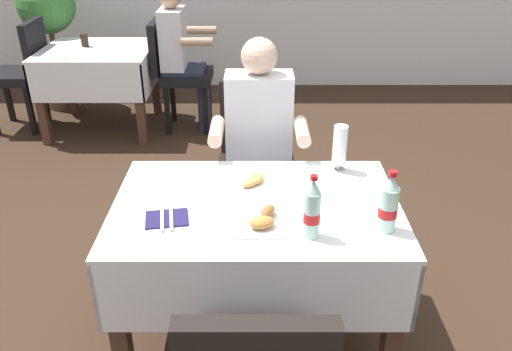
{
  "coord_description": "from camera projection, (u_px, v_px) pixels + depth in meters",
  "views": [
    {
      "loc": [
        -0.05,
        -1.92,
        1.87
      ],
      "look_at": [
        -0.05,
        0.06,
        0.81
      ],
      "focal_mm": 36.32,
      "sensor_mm": 36.0,
      "label": 1
    }
  ],
  "objects": [
    {
      "name": "seated_diner_far",
      "position": [
        259.0,
        141.0,
        2.81
      ],
      "size": [
        0.5,
        0.46,
        1.26
      ],
      "color": "#282D42",
      "rests_on": "ground"
    },
    {
      "name": "main_dining_table",
      "position": [
        256.0,
        236.0,
        2.27
      ],
      "size": [
        1.22,
        0.8,
        0.73
      ],
      "color": "white",
      "rests_on": "ground"
    },
    {
      "name": "background_chair_left",
      "position": [
        21.0,
        69.0,
        4.57
      ],
      "size": [
        0.5,
        0.44,
        0.97
      ],
      "color": "black",
      "rests_on": "ground"
    },
    {
      "name": "background_patron",
      "position": [
        180.0,
        51.0,
        4.5
      ],
      "size": [
        0.46,
        0.5,
        1.26
      ],
      "color": "#282D42",
      "rests_on": "ground"
    },
    {
      "name": "background_chair_right",
      "position": [
        176.0,
        69.0,
        4.57
      ],
      "size": [
        0.5,
        0.44,
        0.97
      ],
      "color": "black",
      "rests_on": "ground"
    },
    {
      "name": "chair_far_diner_seat",
      "position": [
        256.0,
        159.0,
        2.98
      ],
      "size": [
        0.44,
        0.5,
        0.97
      ],
      "color": "black",
      "rests_on": "ground"
    },
    {
      "name": "cola_bottle_secondary",
      "position": [
        388.0,
        205.0,
        1.97
      ],
      "size": [
        0.07,
        0.07,
        0.26
      ],
      "color": "silver",
      "rests_on": "main_dining_table"
    },
    {
      "name": "plate_near_camera",
      "position": [
        259.0,
        220.0,
        2.04
      ],
      "size": [
        0.23,
        0.23,
        0.06
      ],
      "color": "white",
      "rests_on": "main_dining_table"
    },
    {
      "name": "background_table_tumbler",
      "position": [
        84.0,
        40.0,
        4.53
      ],
      "size": [
        0.06,
        0.06,
        0.11
      ],
      "primitive_type": "cylinder",
      "color": "black",
      "rests_on": "background_dining_table"
    },
    {
      "name": "cola_bottle_primary",
      "position": [
        312.0,
        210.0,
        1.93
      ],
      "size": [
        0.06,
        0.06,
        0.26
      ],
      "color": "silver",
      "rests_on": "main_dining_table"
    },
    {
      "name": "potted_plant_corner",
      "position": [
        49.0,
        24.0,
        4.96
      ],
      "size": [
        0.54,
        0.54,
        1.27
      ],
      "color": "brown",
      "rests_on": "ground"
    },
    {
      "name": "beer_glass_left",
      "position": [
        339.0,
        148.0,
        2.41
      ],
      "size": [
        0.07,
        0.07,
        0.22
      ],
      "color": "white",
      "rests_on": "main_dining_table"
    },
    {
      "name": "ground_plane",
      "position": [
        267.0,
        326.0,
        2.57
      ],
      "size": [
        11.0,
        11.0,
        0.0
      ],
      "primitive_type": "plane",
      "color": "#382619"
    },
    {
      "name": "background_dining_table",
      "position": [
        99.0,
        69.0,
        4.57
      ],
      "size": [
        0.95,
        0.86,
        0.73
      ],
      "color": "white",
      "rests_on": "ground"
    },
    {
      "name": "napkin_cutlery_set",
      "position": [
        167.0,
        218.0,
        2.08
      ],
      "size": [
        0.19,
        0.2,
        0.01
      ],
      "color": "#231E4C",
      "rests_on": "main_dining_table"
    },
    {
      "name": "plate_far_diner",
      "position": [
        254.0,
        182.0,
        2.33
      ],
      "size": [
        0.24,
        0.24,
        0.05
      ],
      "color": "white",
      "rests_on": "main_dining_table"
    }
  ]
}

